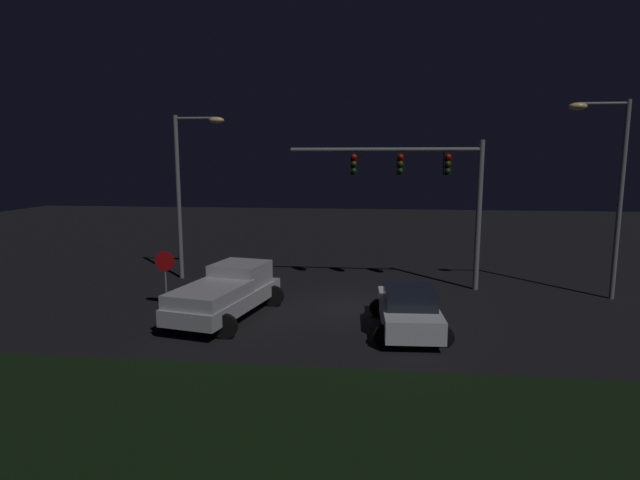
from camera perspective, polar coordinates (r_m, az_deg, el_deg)
ground_plane at (r=20.32m, az=3.29°, el=-7.30°), size 80.00×80.00×0.00m
grass_median at (r=11.52m, az=0.55°, el=-20.32°), size 20.28×6.24×0.10m
pickup_truck at (r=18.98m, az=-10.21°, el=-5.48°), size 3.62×5.70×1.80m
car_sedan at (r=17.49m, az=9.81°, el=-7.60°), size 2.62×4.48×1.51m
traffic_signal_gantry at (r=22.77m, az=11.31°, el=6.81°), size 8.32×0.56×6.50m
street_lamp_left at (r=24.99m, az=-14.48°, el=6.81°), size 2.41×0.44×7.70m
street_lamp_right at (r=23.61m, az=29.54°, el=6.20°), size 2.33×0.44×7.99m
stop_sign at (r=20.46m, az=-16.86°, el=-3.06°), size 0.76×0.08×2.23m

